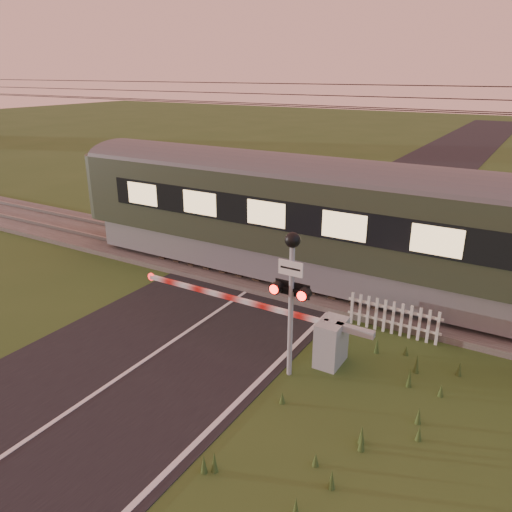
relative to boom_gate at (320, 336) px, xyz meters
The scene contains 7 objects.
ground 4.34m from the boom_gate, 144.68° to the right, with size 160.00×160.00×0.00m, color #2F491C.
road 4.46m from the boom_gate, 142.09° to the right, with size 6.00×140.00×0.03m.
track_bed 5.36m from the boom_gate, 131.09° to the left, with size 140.00×3.40×0.39m.
overhead_wires 7.38m from the boom_gate, 131.09° to the left, with size 120.00×0.62×0.62m.
boom_gate is the anchor object (origin of this frame).
crossing_signal 1.96m from the boom_gate, 109.35° to the right, with size 0.86×0.35×3.37m.
picket_fence 2.41m from the boom_gate, 61.98° to the left, with size 2.46×0.08×0.91m.
Camera 1 is at (7.50, -7.10, 6.46)m, focal length 35.00 mm.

